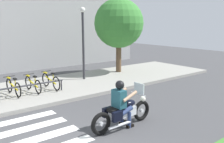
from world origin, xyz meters
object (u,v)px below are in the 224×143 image
Objects in this scene: rider at (121,101)px; bike_rack at (6,89)px; bicycle_4 at (33,84)px; bicycle_3 at (13,87)px; bicycle_5 at (51,81)px; motorcycle at (123,112)px; street_lamp at (83,37)px; tree_near_rack at (119,24)px.

rider is 0.31× the size of bike_rack.
rider reaches higher than bicycle_4.
bicycle_3 is 0.34× the size of bike_rack.
bicycle_3 is at bearing -179.97° from bicycle_4.
bicycle_5 is at bearing 90.62° from rider.
bicycle_5 is at bearing 91.52° from motorcycle.
street_lamp is at bearing 69.35° from rider.
bicycle_3 is 0.81m from bicycle_4.
rider is at bearing -79.96° from bicycle_4.
motorcycle is 4.90m from bicycle_5.
rider is 0.32× the size of tree_near_rack.
street_lamp is at bearing 17.94° from bicycle_5.
bike_rack is (-2.03, -0.55, 0.07)m from bicycle_5.
motorcycle is 1.39× the size of bicycle_5.
motorcycle reaches higher than bicycle_5.
rider is 4.83m from bike_rack.
bicycle_4 is at bearing -166.78° from street_lamp.
bike_rack is at bearing -155.55° from bicycle_4.
bicycle_4 is 0.41× the size of street_lamp.
bicycle_5 is (0.81, -0.00, 0.01)m from bicycle_4.
tree_near_rack reaches higher than bike_rack.
bicycle_4 is (0.81, 0.00, -0.01)m from bicycle_3.
bicycle_3 is 1.00× the size of bicycle_4.
rider is at bearing -89.38° from bicycle_5.
street_lamp reaches higher than bicycle_4.
street_lamp reaches higher than motorcycle.
motorcycle is 0.59× the size of street_lamp.
bike_rack is at bearing -126.25° from bicycle_3.
street_lamp reaches higher than bike_rack.
bike_rack is 7.50m from tree_near_rack.
bicycle_3 is 1.63m from bicycle_5.
bicycle_4 is 0.81m from bicycle_5.
tree_near_rack is at bearing 51.34° from rider.
motorcycle reaches higher than bicycle_3.
rider is 4.91m from bicycle_5.
motorcycle reaches higher than bicycle_4.
bicycle_5 is at bearing -0.01° from bicycle_3.
street_lamp is (2.03, 5.60, 1.90)m from motorcycle.
tree_near_rack is at bearing 51.80° from motorcycle.
bicycle_5 reaches higher than bicycle_4.
tree_near_rack is (6.88, 1.65, 2.46)m from bike_rack.
bicycle_3 is 0.35× the size of tree_near_rack.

